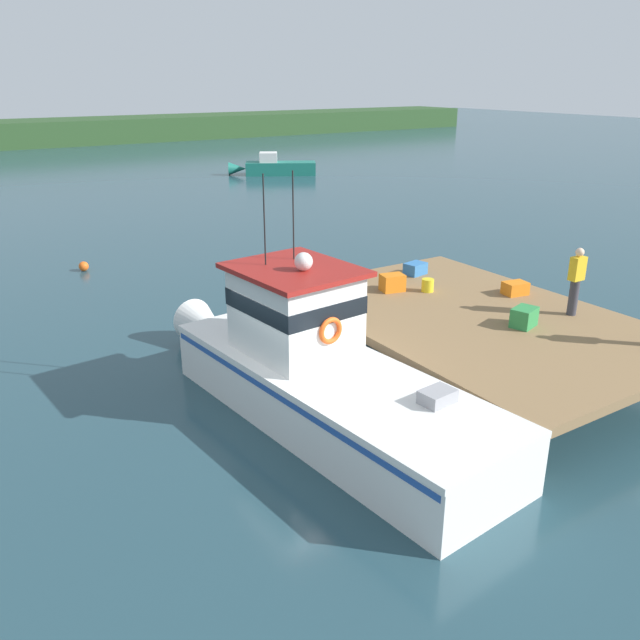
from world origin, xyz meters
TOP-DOWN VIEW (x-y plane):
  - ground_plane at (0.00, 0.00)m, footprint 200.00×200.00m
  - dock at (4.80, 0.00)m, footprint 6.00×9.00m
  - main_fishing_boat at (0.15, -0.16)m, footprint 3.31×9.93m
  - crate_single_by_cleat at (6.80, 0.59)m, footprint 0.67×0.53m
  - crate_single_far at (4.29, 2.56)m, footprint 0.68×0.56m
  - crate_stack_near_edge at (5.16, -1.11)m, footprint 0.70×0.60m
  - crate_stack_mid_dock at (5.80, 3.39)m, footprint 0.67×0.54m
  - bait_bucket at (5.04, 2.01)m, footprint 0.32×0.32m
  - deckhand_by_the_boat at (6.74, -1.20)m, footprint 0.36×0.22m
  - moored_boat_far_left at (16.27, 30.66)m, footprint 5.86×4.06m
  - mooring_buoy_inshore at (6.27, 10.85)m, footprint 0.34×0.34m
  - mooring_buoy_spare_mooring at (-1.20, 13.18)m, footprint 0.34×0.34m

SIDE VIEW (x-z plane):
  - ground_plane at x=0.00m, z-range 0.00..0.00m
  - mooring_buoy_inshore at x=6.27m, z-range 0.00..0.34m
  - mooring_buoy_spare_mooring at x=-1.20m, z-range 0.00..0.34m
  - moored_boat_far_left at x=16.27m, z-range -0.24..1.30m
  - main_fishing_boat at x=0.15m, z-range -1.39..3.41m
  - dock at x=4.80m, z-range 0.47..1.67m
  - crate_single_by_cleat at x=6.80m, z-range 1.20..1.53m
  - crate_stack_mid_dock at x=5.80m, z-range 1.20..1.54m
  - bait_bucket at x=5.04m, z-range 1.20..1.54m
  - crate_stack_near_edge at x=5.16m, z-range 1.20..1.64m
  - crate_single_far at x=4.29m, z-range 1.20..1.65m
  - deckhand_by_the_boat at x=6.74m, z-range 1.24..2.87m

